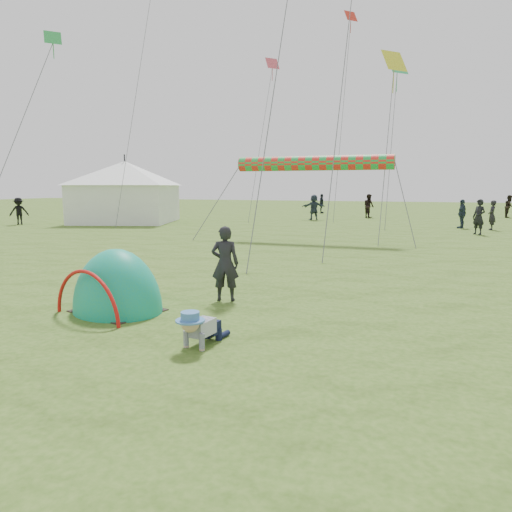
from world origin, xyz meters
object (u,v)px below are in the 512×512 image
(crawling_toddler, at_px, (199,327))
(event_marquee, at_px, (126,190))
(standing_adult, at_px, (225,264))
(popup_tent, at_px, (118,311))

(crawling_toddler, height_order, event_marquee, event_marquee)
(crawling_toddler, relative_size, event_marquee, 0.12)
(standing_adult, bearing_deg, crawling_toddler, 89.60)
(crawling_toddler, relative_size, popup_tent, 0.32)
(crawling_toddler, distance_m, popup_tent, 2.67)
(popup_tent, bearing_deg, crawling_toddler, -12.10)
(popup_tent, relative_size, standing_adult, 1.53)
(popup_tent, distance_m, event_marquee, 22.79)
(popup_tent, relative_size, event_marquee, 0.38)
(crawling_toddler, xyz_separation_m, standing_adult, (-0.74, 2.66, 0.48))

